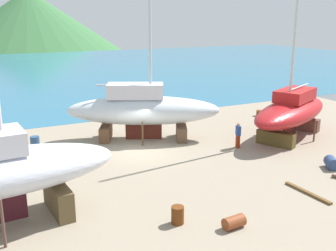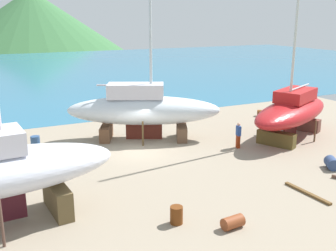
% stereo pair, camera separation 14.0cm
% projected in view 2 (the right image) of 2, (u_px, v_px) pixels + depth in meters
% --- Properties ---
extents(ground_plane, '(49.38, 49.38, 0.00)m').
position_uv_depth(ground_plane, '(161.00, 169.00, 23.17)').
color(ground_plane, gray).
extents(sea_water, '(155.53, 71.43, 0.01)m').
position_uv_depth(sea_water, '(34.00, 71.00, 64.78)').
color(sea_water, '#296A8E').
rests_on(sea_water, ground).
extents(headland_hill, '(110.83, 110.83, 36.78)m').
position_uv_depth(headland_hill, '(34.00, 41.00, 149.35)').
color(headland_hill, '#386A3B').
rests_on(headland_hill, ground).
extents(sailboat_far_slipway, '(10.97, 7.26, 17.17)m').
position_uv_depth(sailboat_far_slipway, '(143.00, 109.00, 28.25)').
color(sailboat_far_slipway, brown).
rests_on(sailboat_far_slipway, ground).
extents(sailboat_large_starboard, '(10.37, 7.23, 17.16)m').
position_uv_depth(sailboat_large_starboard, '(292.00, 111.00, 28.77)').
color(sailboat_large_starboard, brown).
rests_on(sailboat_large_starboard, ground).
extents(worker, '(0.36, 0.49, 1.73)m').
position_uv_depth(worker, '(238.00, 135.00, 26.68)').
color(worker, maroon).
rests_on(worker, ground).
extents(barrel_rust_mid, '(1.07, 1.03, 0.57)m').
position_uv_depth(barrel_rust_mid, '(263.00, 113.00, 35.38)').
color(barrel_rust_mid, brown).
rests_on(barrel_rust_mid, ground).
extents(barrel_rust_far, '(0.83, 0.83, 0.92)m').
position_uv_depth(barrel_rust_far, '(35.00, 143.00, 26.40)').
color(barrel_rust_far, navy).
rests_on(barrel_rust_far, ground).
extents(barrel_tar_black, '(1.07, 1.14, 0.68)m').
position_uv_depth(barrel_tar_black, '(332.00, 163.00, 23.10)').
color(barrel_tar_black, navy).
rests_on(barrel_tar_black, ground).
extents(barrel_tipped_left, '(0.98, 0.61, 0.54)m').
position_uv_depth(barrel_tipped_left, '(233.00, 222.00, 16.58)').
color(barrel_tipped_left, brown).
rests_on(barrel_tipped_left, ground).
extents(barrel_blue_faded, '(0.65, 0.65, 0.77)m').
position_uv_depth(barrel_blue_faded, '(176.00, 215.00, 16.93)').
color(barrel_blue_faded, '#612E0F').
rests_on(barrel_blue_faded, ground).
extents(timber_plank_far, '(0.31, 2.86, 0.12)m').
position_uv_depth(timber_plank_far, '(307.00, 193.00, 19.82)').
color(timber_plank_far, brown).
rests_on(timber_plank_far, ground).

